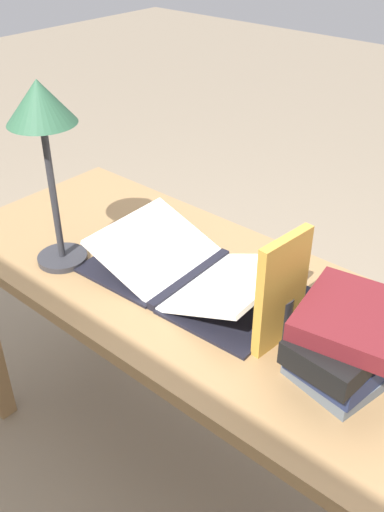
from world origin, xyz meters
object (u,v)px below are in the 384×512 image
book_stack_tall (352,341)px  reading_lamp (42,121)px  open_book (191,272)px  coffee_mug (276,315)px  book_standing_upright (282,292)px

book_stack_tall → reading_lamp: (0.79, 0.12, 0.31)m
open_book → coffee_mug: coffee_mug is taller
book_stack_tall → coffee_mug: (0.19, -0.01, -0.04)m
book_stack_tall → book_standing_upright: book_standing_upright is taller
reading_lamp → book_standing_upright: bearing=-169.9°
book_standing_upright → open_book: bearing=-3.8°
book_stack_tall → reading_lamp: bearing=8.7°
book_stack_tall → coffee_mug: bearing=-2.6°
book_stack_tall → book_standing_upright: (0.17, 0.01, 0.05)m
open_book → book_stack_tall: (-0.46, 0.03, 0.06)m
open_book → coffee_mug: (-0.28, 0.03, 0.02)m
open_book → reading_lamp: reading_lamp is taller
book_standing_upright → book_stack_tall: bearing=-171.4°
reading_lamp → coffee_mug: bearing=-167.9°
book_standing_upright → reading_lamp: size_ratio=0.55×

